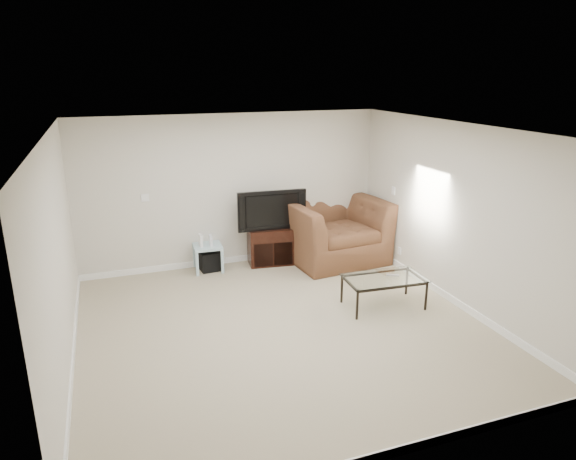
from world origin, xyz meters
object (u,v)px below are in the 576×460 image
object	(u,v)px
recliner	(334,220)
subwoofer	(210,261)
television	(270,209)
tv_stand	(270,245)
side_table	(208,258)
coffee_table	(383,292)

from	to	relation	value
recliner	subwoofer	bearing A→B (deg)	167.85
television	recliner	bearing A→B (deg)	-6.85
tv_stand	television	xyz separation A→B (m)	(-0.00, -0.03, 0.64)
tv_stand	television	size ratio (longest dim) A/B	0.70
side_table	coffee_table	size ratio (longest dim) A/B	0.41
television	side_table	size ratio (longest dim) A/B	2.38
television	subwoofer	world-z (taller)	television
television	subwoofer	distance (m)	1.31
coffee_table	television	bearing A→B (deg)	113.95
tv_stand	recliner	bearing A→B (deg)	-5.36
tv_stand	side_table	size ratio (longest dim) A/B	1.67
subwoofer	coffee_table	xyz separation A→B (m)	(1.99, -2.18, 0.06)
recliner	television	bearing A→B (deg)	164.03
tv_stand	coffee_table	distance (m)	2.36
side_table	coffee_table	xyz separation A→B (m)	(2.01, -2.16, -0.00)
recliner	coffee_table	distance (m)	2.00
side_table	recliner	bearing A→B (deg)	-6.12
coffee_table	recliner	bearing A→B (deg)	86.11
tv_stand	recliner	size ratio (longest dim) A/B	0.47
subwoofer	recliner	bearing A→B (deg)	-6.63
tv_stand	subwoofer	distance (m)	1.06
television	subwoofer	bearing A→B (deg)	-179.00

